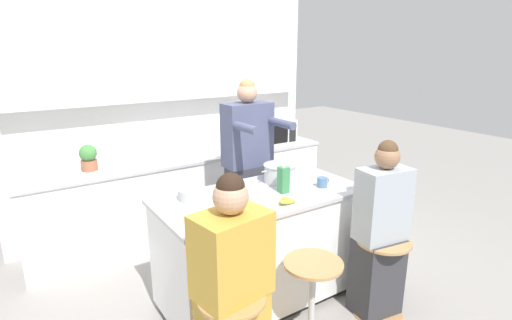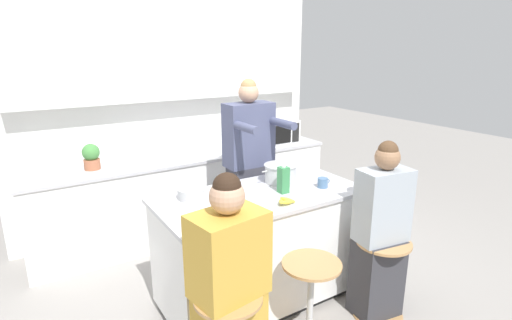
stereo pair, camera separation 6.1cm
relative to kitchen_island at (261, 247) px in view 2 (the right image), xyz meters
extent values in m
plane|color=gray|center=(0.00, 0.00, -0.46)|extent=(16.00, 16.00, 0.00)
cube|color=silver|center=(0.00, 1.81, 0.89)|extent=(3.50, 0.06, 2.70)
cube|color=white|center=(0.00, 1.70, 1.36)|extent=(3.22, 0.16, 0.75)
cube|color=white|center=(0.00, 1.47, -0.04)|extent=(3.22, 0.60, 0.85)
cube|color=#BCBCC1|center=(0.00, 1.47, 0.40)|extent=(3.25, 0.63, 0.03)
cube|color=black|center=(0.00, 0.00, -0.43)|extent=(1.49, 0.65, 0.06)
cube|color=white|center=(0.00, 0.00, 0.01)|extent=(1.57, 0.73, 0.82)
cube|color=#BCBCC1|center=(0.00, 0.00, 0.43)|extent=(1.61, 0.77, 0.03)
cylinder|color=tan|center=(-0.64, -0.65, 0.15)|extent=(0.40, 0.40, 0.02)
cylinder|color=#B7BABC|center=(0.00, -0.61, -0.15)|extent=(0.04, 0.04, 0.59)
cylinder|color=tan|center=(0.00, -0.61, 0.15)|extent=(0.40, 0.40, 0.02)
cylinder|color=tan|center=(0.64, -0.66, -0.45)|extent=(0.38, 0.38, 0.01)
cylinder|color=#B7BABC|center=(0.64, -0.66, -0.15)|extent=(0.04, 0.04, 0.59)
cylinder|color=tan|center=(0.64, -0.66, 0.15)|extent=(0.40, 0.40, 0.02)
cube|color=#383842|center=(0.26, 0.61, 0.01)|extent=(0.37, 0.22, 0.94)
cube|color=#474C6B|center=(0.26, 0.61, 0.77)|extent=(0.44, 0.22, 0.57)
cylinder|color=#474C6B|center=(0.08, 0.34, 0.90)|extent=(0.07, 0.32, 0.07)
cylinder|color=#474C6B|center=(0.44, 0.35, 0.90)|extent=(0.07, 0.32, 0.07)
sphere|color=tan|center=(0.26, 0.61, 1.15)|extent=(0.18, 0.18, 0.18)
sphere|color=#A37F51|center=(0.26, 0.61, 1.20)|extent=(0.14, 0.14, 0.14)
cube|color=gold|center=(-0.62, -0.62, 0.41)|extent=(0.45, 0.35, 0.50)
sphere|color=tan|center=(-0.62, -0.62, 0.76)|extent=(0.22, 0.22, 0.20)
sphere|color=black|center=(-0.62, -0.62, 0.81)|extent=(0.18, 0.18, 0.16)
cube|color=#333338|center=(0.64, -0.62, -0.15)|extent=(0.37, 0.31, 0.62)
cube|color=#9EA8B2|center=(0.64, -0.62, 0.43)|extent=(0.40, 0.27, 0.54)
sphere|color=#936B4C|center=(0.64, -0.62, 0.79)|extent=(0.20, 0.20, 0.18)
sphere|color=#513823|center=(0.64, -0.62, 0.84)|extent=(0.16, 0.16, 0.14)
cylinder|color=#B7BABC|center=(0.28, 0.15, 0.52)|extent=(0.26, 0.26, 0.14)
cylinder|color=#B7BABC|center=(0.28, 0.15, 0.60)|extent=(0.27, 0.27, 0.01)
cylinder|color=#B7BABC|center=(0.13, 0.15, 0.57)|extent=(0.05, 0.01, 0.01)
cylinder|color=#B7BABC|center=(0.44, 0.15, 0.57)|extent=(0.05, 0.01, 0.01)
cylinder|color=#B7BABC|center=(-0.49, 0.20, 0.49)|extent=(0.20, 0.20, 0.08)
cylinder|color=#4C7099|center=(0.49, -0.14, 0.49)|extent=(0.08, 0.08, 0.08)
torus|color=#4C7099|center=(0.55, -0.14, 0.49)|extent=(0.04, 0.01, 0.04)
ellipsoid|color=yellow|center=(0.03, -0.29, 0.47)|extent=(0.12, 0.05, 0.05)
ellipsoid|color=yellow|center=(0.00, -0.26, 0.47)|extent=(0.09, 0.11, 0.05)
ellipsoid|color=yellow|center=(0.06, -0.26, 0.47)|extent=(0.10, 0.11, 0.05)
cube|color=#38844C|center=(0.16, -0.06, 0.55)|extent=(0.07, 0.07, 0.20)
cylinder|color=white|center=(0.16, -0.06, 0.66)|extent=(0.03, 0.03, 0.02)
cube|color=white|center=(1.10, 1.43, 0.56)|extent=(0.53, 0.34, 0.28)
cube|color=black|center=(1.05, 1.25, 0.56)|extent=(0.33, 0.01, 0.21)
cube|color=black|center=(1.29, 1.25, 0.56)|extent=(0.10, 0.01, 0.22)
cylinder|color=#A86042|center=(-0.95, 1.47, 0.47)|extent=(0.15, 0.15, 0.10)
sphere|color=#478942|center=(-0.95, 1.47, 0.58)|extent=(0.16, 0.16, 0.16)
camera|label=1|loc=(-1.60, -2.36, 1.53)|focal=28.00mm
camera|label=2|loc=(-1.55, -2.40, 1.53)|focal=28.00mm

